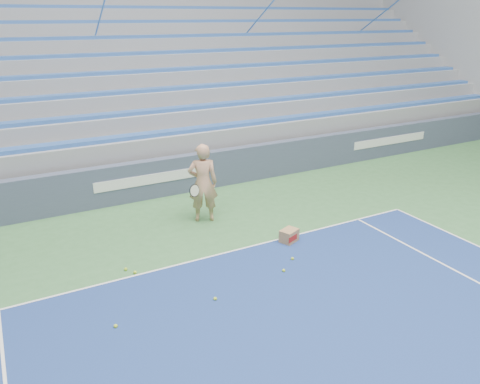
# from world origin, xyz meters

# --- Properties ---
(sponsor_barrier) EXTENTS (30.00, 0.32, 1.10)m
(sponsor_barrier) POSITION_xyz_m (0.00, 15.88, 0.55)
(sponsor_barrier) COLOR #3F4961
(sponsor_barrier) RESTS_ON ground
(bleachers) EXTENTS (31.00, 9.15, 7.30)m
(bleachers) POSITION_xyz_m (0.00, 21.60, 2.36)
(bleachers) COLOR gray
(bleachers) RESTS_ON ground
(tennis_player) EXTENTS (1.03, 0.97, 1.99)m
(tennis_player) POSITION_xyz_m (0.66, 13.73, 1.00)
(tennis_player) COLOR tan
(tennis_player) RESTS_ON ground
(ball_box) EXTENTS (0.48, 0.44, 0.30)m
(ball_box) POSITION_xyz_m (1.88, 11.69, 0.15)
(ball_box) COLOR #A1784E
(ball_box) RESTS_ON ground
(tennis_ball_0) EXTENTS (0.07, 0.07, 0.07)m
(tennis_ball_0) POSITION_xyz_m (1.03, 10.61, 0.03)
(tennis_ball_0) COLOR #B8DB2C
(tennis_ball_0) RESTS_ON ground
(tennis_ball_1) EXTENTS (0.07, 0.07, 0.07)m
(tennis_ball_1) POSITION_xyz_m (-2.42, 10.42, 0.03)
(tennis_ball_1) COLOR #B8DB2C
(tennis_ball_1) RESTS_ON ground
(tennis_ball_2) EXTENTS (0.07, 0.07, 0.07)m
(tennis_ball_2) POSITION_xyz_m (-1.77, 12.18, 0.03)
(tennis_ball_2) COLOR #B8DB2C
(tennis_ball_2) RESTS_ON ground
(tennis_ball_3) EXTENTS (0.07, 0.07, 0.07)m
(tennis_ball_3) POSITION_xyz_m (1.46, 10.94, 0.03)
(tennis_ball_3) COLOR #B8DB2C
(tennis_ball_3) RESTS_ON ground
(tennis_ball_4) EXTENTS (0.07, 0.07, 0.07)m
(tennis_ball_4) POSITION_xyz_m (-1.64, 11.97, 0.03)
(tennis_ball_4) COLOR #B8DB2C
(tennis_ball_4) RESTS_ON ground
(tennis_ball_5) EXTENTS (0.07, 0.07, 0.07)m
(tennis_ball_5) POSITION_xyz_m (-0.62, 10.36, 0.03)
(tennis_ball_5) COLOR #B8DB2C
(tennis_ball_5) RESTS_ON ground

